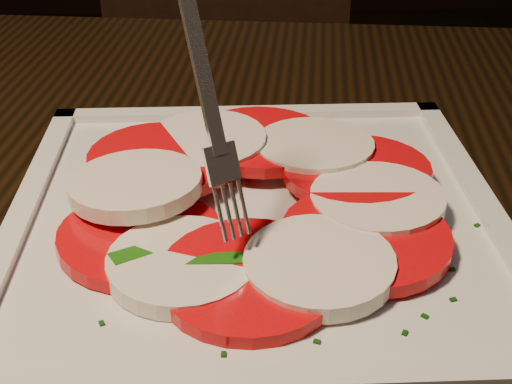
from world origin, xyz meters
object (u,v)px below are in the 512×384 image
object	(u,v)px
chair	(217,99)
plate	(256,223)
table	(357,318)
fork	(197,78)

from	to	relation	value
chair	plate	bearing A→B (deg)	-78.01
table	fork	bearing A→B (deg)	-151.57
plate	fork	bearing A→B (deg)	-138.29
fork	table	bearing A→B (deg)	-1.63
table	plate	distance (m)	0.13
chair	plate	size ratio (longest dim) A/B	3.07
fork	chair	bearing A→B (deg)	60.22
chair	plate	distance (m)	0.75
chair	fork	size ratio (longest dim) A/B	6.00
table	plate	world-z (taller)	plate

